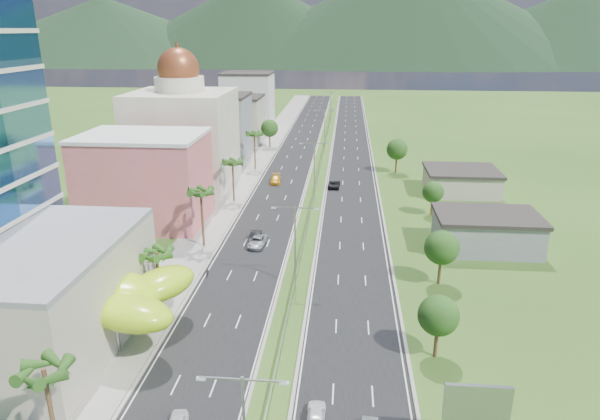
# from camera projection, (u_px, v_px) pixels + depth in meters

# --- Properties ---
(ground) EXTENTS (500.00, 500.00, 0.00)m
(ground) POSITION_uv_depth(u_px,v_px,m) (287.00, 324.00, 61.45)
(ground) COLOR #2D5119
(ground) RESTS_ON ground
(road_left) EXTENTS (11.00, 260.00, 0.04)m
(road_left) POSITION_uv_depth(u_px,v_px,m) (296.00, 152.00, 146.93)
(road_left) COLOR black
(road_left) RESTS_ON ground
(road_right) EXTENTS (11.00, 260.00, 0.04)m
(road_right) POSITION_uv_depth(u_px,v_px,m) (351.00, 153.00, 145.68)
(road_right) COLOR black
(road_right) RESTS_ON ground
(sidewalk_left) EXTENTS (7.00, 260.00, 0.12)m
(sidewalk_left) POSITION_uv_depth(u_px,v_px,m) (262.00, 151.00, 147.71)
(sidewalk_left) COLOR gray
(sidewalk_left) RESTS_ON ground
(median_guardrail) EXTENTS (0.10, 216.06, 0.76)m
(median_guardrail) POSITION_uv_depth(u_px,v_px,m) (320.00, 166.00, 129.13)
(median_guardrail) COLOR gray
(median_guardrail) RESTS_ON ground
(streetlight_median_b) EXTENTS (6.04, 0.25, 11.00)m
(streetlight_median_b) POSITION_uv_depth(u_px,v_px,m) (295.00, 237.00, 68.70)
(streetlight_median_b) COLOR gray
(streetlight_median_b) RESTS_ON ground
(streetlight_median_c) EXTENTS (6.04, 0.25, 11.00)m
(streetlight_median_c) POSITION_uv_depth(u_px,v_px,m) (314.00, 163.00, 106.42)
(streetlight_median_c) COLOR gray
(streetlight_median_c) RESTS_ON ground
(streetlight_median_d) EXTENTS (6.04, 0.25, 11.00)m
(streetlight_median_d) POSITION_uv_depth(u_px,v_px,m) (325.00, 125.00, 148.85)
(streetlight_median_d) COLOR gray
(streetlight_median_d) RESTS_ON ground
(streetlight_median_e) EXTENTS (6.04, 0.25, 11.00)m
(streetlight_median_e) POSITION_uv_depth(u_px,v_px,m) (330.00, 103.00, 191.29)
(streetlight_median_e) COLOR gray
(streetlight_median_e) RESTS_ON ground
(lime_canopy) EXTENTS (18.00, 15.00, 7.40)m
(lime_canopy) POSITION_uv_depth(u_px,v_px,m) (99.00, 294.00, 57.73)
(lime_canopy) COLOR #A7DB15
(lime_canopy) RESTS_ON ground
(pink_shophouse) EXTENTS (20.00, 15.00, 15.00)m
(pink_shophouse) POSITION_uv_depth(u_px,v_px,m) (145.00, 181.00, 91.54)
(pink_shophouse) COLOR #CD6054
(pink_shophouse) RESTS_ON ground
(domed_building) EXTENTS (20.00, 20.00, 28.70)m
(domed_building) POSITION_uv_depth(u_px,v_px,m) (183.00, 133.00, 111.99)
(domed_building) COLOR #BCB29C
(domed_building) RESTS_ON ground
(midrise_grey) EXTENTS (16.00, 15.00, 16.00)m
(midrise_grey) POSITION_uv_depth(u_px,v_px,m) (217.00, 128.00, 136.56)
(midrise_grey) COLOR slate
(midrise_grey) RESTS_ON ground
(midrise_beige) EXTENTS (16.00, 15.00, 13.00)m
(midrise_beige) POSITION_uv_depth(u_px,v_px,m) (234.00, 120.00, 157.79)
(midrise_beige) COLOR #B0A991
(midrise_beige) RESTS_ON ground
(midrise_white) EXTENTS (16.00, 15.00, 18.00)m
(midrise_white) POSITION_uv_depth(u_px,v_px,m) (248.00, 102.00, 178.67)
(midrise_white) COLOR silver
(midrise_white) RESTS_ON ground
(billboard) EXTENTS (5.20, 0.35, 6.20)m
(billboard) POSITION_uv_depth(u_px,v_px,m) (477.00, 405.00, 41.63)
(billboard) COLOR gray
(billboard) RESTS_ON ground
(shed_near) EXTENTS (15.00, 10.00, 5.00)m
(shed_near) POSITION_uv_depth(u_px,v_px,m) (486.00, 233.00, 81.88)
(shed_near) COLOR slate
(shed_near) RESTS_ON ground
(shed_far) EXTENTS (14.00, 12.00, 4.40)m
(shed_far) POSITION_uv_depth(u_px,v_px,m) (461.00, 182.00, 110.10)
(shed_far) COLOR #B0A991
(shed_far) RESTS_ON ground
(palm_tree_a) EXTENTS (3.60, 3.60, 9.10)m
(palm_tree_a) POSITION_uv_depth(u_px,v_px,m) (44.00, 375.00, 39.41)
(palm_tree_a) COLOR #47301C
(palm_tree_a) RESTS_ON ground
(palm_tree_b) EXTENTS (3.60, 3.60, 8.10)m
(palm_tree_b) POSITION_uv_depth(u_px,v_px,m) (156.00, 256.00, 62.35)
(palm_tree_b) COLOR #47301C
(palm_tree_b) RESTS_ON ground
(palm_tree_c) EXTENTS (3.60, 3.60, 9.60)m
(palm_tree_c) POSITION_uv_depth(u_px,v_px,m) (201.00, 194.00, 80.75)
(palm_tree_c) COLOR #47301C
(palm_tree_c) RESTS_ON ground
(palm_tree_d) EXTENTS (3.60, 3.60, 8.60)m
(palm_tree_d) POSITION_uv_depth(u_px,v_px,m) (233.00, 164.00, 102.74)
(palm_tree_d) COLOR #47301C
(palm_tree_d) RESTS_ON ground
(palm_tree_e) EXTENTS (3.60, 3.60, 9.40)m
(palm_tree_e) POSITION_uv_depth(u_px,v_px,m) (254.00, 135.00, 126.07)
(palm_tree_e) COLOR #47301C
(palm_tree_e) RESTS_ON ground
(leafy_tree_lfar) EXTENTS (4.90, 4.90, 8.05)m
(leafy_tree_lfar) POSITION_uv_depth(u_px,v_px,m) (270.00, 128.00, 150.52)
(leafy_tree_lfar) COLOR #47301C
(leafy_tree_lfar) RESTS_ON ground
(leafy_tree_ra) EXTENTS (4.20, 4.20, 6.90)m
(leafy_tree_ra) POSITION_uv_depth(u_px,v_px,m) (438.00, 316.00, 53.86)
(leafy_tree_ra) COLOR #47301C
(leafy_tree_ra) RESTS_ON ground
(leafy_tree_rb) EXTENTS (4.55, 4.55, 7.47)m
(leafy_tree_rb) POSITION_uv_depth(u_px,v_px,m) (442.00, 248.00, 69.51)
(leafy_tree_rb) COLOR #47301C
(leafy_tree_rb) RESTS_ON ground
(leafy_tree_rc) EXTENTS (3.85, 3.85, 6.33)m
(leafy_tree_rc) POSITION_uv_depth(u_px,v_px,m) (433.00, 192.00, 95.92)
(leafy_tree_rc) COLOR #47301C
(leafy_tree_rc) RESTS_ON ground
(leafy_tree_rd) EXTENTS (4.90, 4.90, 8.05)m
(leafy_tree_rd) POSITION_uv_depth(u_px,v_px,m) (397.00, 149.00, 124.15)
(leafy_tree_rd) COLOR #47301C
(leafy_tree_rd) RESTS_ON ground
(mountain_ridge) EXTENTS (860.00, 140.00, 90.00)m
(mountain_ridge) POSITION_uv_depth(u_px,v_px,m) (409.00, 66.00, 480.77)
(mountain_ridge) COLOR black
(mountain_ridge) RESTS_ON ground
(car_dark_left) EXTENTS (1.83, 4.73, 1.54)m
(car_dark_left) POSITION_uv_depth(u_px,v_px,m) (255.00, 237.00, 84.87)
(car_dark_left) COLOR black
(car_dark_left) RESTS_ON road_left
(car_silver_mid_left) EXTENTS (2.69, 5.32, 1.44)m
(car_silver_mid_left) POSITION_uv_depth(u_px,v_px,m) (257.00, 242.00, 83.20)
(car_silver_mid_left) COLOR #9FA3A6
(car_silver_mid_left) RESTS_ON road_left
(car_yellow_far_left) EXTENTS (2.68, 5.64, 1.59)m
(car_yellow_far_left) POSITION_uv_depth(u_px,v_px,m) (276.00, 179.00, 117.34)
(car_yellow_far_left) COLOR gold
(car_yellow_far_left) RESTS_ON road_left
(car_white_near_right) EXTENTS (1.72, 4.12, 1.39)m
(car_white_near_right) POSITION_uv_depth(u_px,v_px,m) (316.00, 415.00, 45.88)
(car_white_near_right) COLOR white
(car_white_near_right) RESTS_ON road_right
(car_dark_far_right) EXTENTS (2.62, 5.26, 1.43)m
(car_dark_far_right) POSITION_uv_depth(u_px,v_px,m) (334.00, 184.00, 113.89)
(car_dark_far_right) COLOR black
(car_dark_far_right) RESTS_ON road_right
(motorcycle) EXTENTS (0.93, 2.12, 1.31)m
(motorcycle) POSITION_uv_depth(u_px,v_px,m) (207.00, 271.00, 73.32)
(motorcycle) COLOR black
(motorcycle) RESTS_ON road_left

